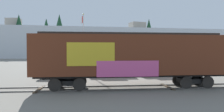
{
  "coord_description": "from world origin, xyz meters",
  "views": [
    {
      "loc": [
        -3.99,
        -14.26,
        2.86
      ],
      "look_at": [
        -0.97,
        2.89,
        2.34
      ],
      "focal_mm": 31.4,
      "sensor_mm": 36.0,
      "label": 1
    }
  ],
  "objects_px": {
    "parked_car_white": "(155,68)",
    "flagpole": "(83,34)",
    "freight_car": "(132,56)",
    "parked_car_tan": "(61,71)",
    "parked_car_silver": "(109,69)"
  },
  "relations": [
    {
      "from": "parked_car_white",
      "to": "flagpole",
      "type": "bearing_deg",
      "value": 143.88
    },
    {
      "from": "parked_car_tan",
      "to": "parked_car_white",
      "type": "relative_size",
      "value": 1.07
    },
    {
      "from": "parked_car_white",
      "to": "parked_car_silver",
      "type": "bearing_deg",
      "value": 176.37
    },
    {
      "from": "parked_car_tan",
      "to": "parked_car_white",
      "type": "xyz_separation_m",
      "value": [
        10.18,
        0.23,
        0.05
      ]
    },
    {
      "from": "flagpole",
      "to": "parked_car_white",
      "type": "xyz_separation_m",
      "value": [
        7.8,
        -5.69,
        -4.22
      ]
    },
    {
      "from": "freight_car",
      "to": "parked_car_tan",
      "type": "xyz_separation_m",
      "value": [
        -5.76,
        6.07,
        -1.65
      ]
    },
    {
      "from": "freight_car",
      "to": "flagpole",
      "type": "distance_m",
      "value": 12.73
    },
    {
      "from": "flagpole",
      "to": "parked_car_white",
      "type": "distance_m",
      "value": 10.54
    },
    {
      "from": "freight_car",
      "to": "parked_car_tan",
      "type": "distance_m",
      "value": 8.53
    },
    {
      "from": "parked_car_tan",
      "to": "parked_car_silver",
      "type": "height_order",
      "value": "parked_car_silver"
    },
    {
      "from": "flagpole",
      "to": "parked_car_white",
      "type": "bearing_deg",
      "value": -36.12
    },
    {
      "from": "flagpole",
      "to": "parked_car_white",
      "type": "height_order",
      "value": "flagpole"
    },
    {
      "from": "parked_car_silver",
      "to": "parked_car_white",
      "type": "xyz_separation_m",
      "value": [
        5.1,
        -0.32,
        0.0
      ]
    },
    {
      "from": "freight_car",
      "to": "parked_car_silver",
      "type": "xyz_separation_m",
      "value": [
        -0.68,
        6.63,
        -1.61
      ]
    },
    {
      "from": "flagpole",
      "to": "parked_car_tan",
      "type": "distance_m",
      "value": 7.68
    }
  ]
}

